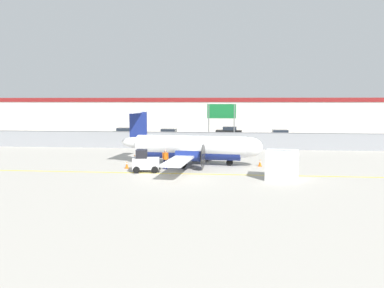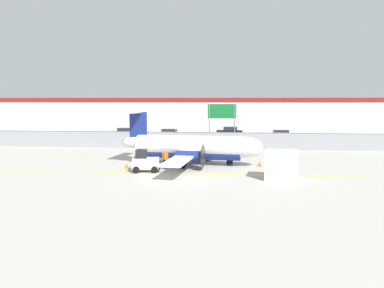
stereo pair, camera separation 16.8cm
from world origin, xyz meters
name	(u,v)px [view 2 (the right image)]	position (x,y,z in m)	size (l,w,h in m)	color
ground_plane	(178,174)	(0.00, 2.00, 0.00)	(140.00, 140.00, 0.01)	#ADA89E
perimeter_fence	(196,140)	(0.00, 18.00, 1.12)	(98.00, 0.10, 2.10)	gray
parking_lot_strip	(203,139)	(0.00, 29.50, 0.06)	(98.00, 17.00, 0.12)	#38383A
background_building	(209,114)	(0.00, 47.99, 3.26)	(91.00, 8.10, 6.50)	beige
commuter_airplane	(193,147)	(0.79, 6.55, 1.60)	(13.46, 16.08, 4.92)	white
baggage_tug	(145,162)	(-2.85, 2.50, 0.86)	(2.46, 1.66, 1.88)	silver
ground_crew_worker	(165,158)	(-1.39, 3.89, 0.95)	(0.55, 0.38, 1.70)	#191E4C
cargo_container	(282,165)	(8.04, 0.58, 1.10)	(2.70, 2.37, 2.20)	silver
traffic_cone_near_left	(135,157)	(-5.21, 8.21, 0.31)	(0.36, 0.36, 0.64)	orange
traffic_cone_near_right	(127,165)	(-4.83, 3.93, 0.31)	(0.36, 0.36, 0.64)	orange
traffic_cone_far_left	(260,163)	(6.89, 6.14, 0.31)	(0.36, 0.36, 0.64)	orange
traffic_cone_far_right	(154,165)	(-2.43, 3.93, 0.31)	(0.36, 0.36, 0.64)	orange
parked_car_0	(126,133)	(-12.15, 29.67, 0.89)	(4.28, 2.18, 1.58)	#19662D
parked_car_1	(169,134)	(-5.07, 28.25, 0.89)	(4.32, 2.25, 1.58)	#B28C19
parked_car_2	(230,132)	(4.17, 33.90, 0.89)	(4.36, 2.35, 1.58)	black
parked_car_3	(281,135)	(11.67, 27.79, 0.89)	(4.23, 2.07, 1.58)	#19662D
highway_sign	(222,115)	(3.14, 19.64, 4.14)	(3.60, 0.14, 5.50)	slate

